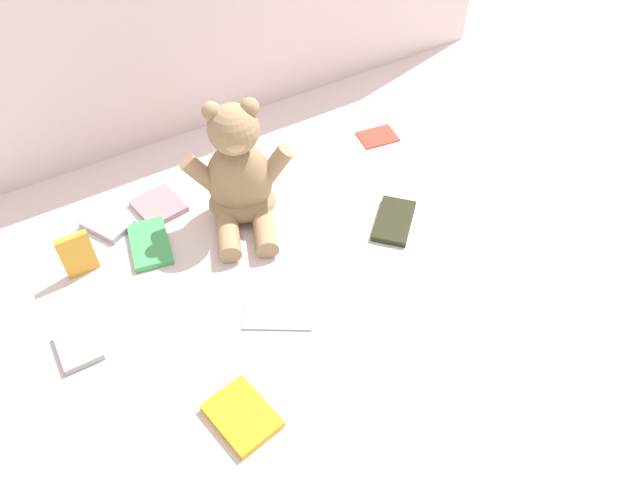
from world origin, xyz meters
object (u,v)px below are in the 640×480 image
(book_case_2, at_px, (394,221))
(book_case_3, at_px, (107,224))
(book_case_7, at_px, (242,416))
(book_case_8, at_px, (150,244))
(teddy_bear, at_px, (239,177))
(book_case_4, at_px, (378,136))
(book_case_6, at_px, (278,314))
(book_case_5, at_px, (159,206))
(book_case_1, at_px, (77,255))
(book_case_0, at_px, (78,347))

(book_case_2, bearing_deg, book_case_3, 16.56)
(book_case_7, height_order, book_case_8, book_case_7)
(book_case_7, bearing_deg, teddy_bear, 52.81)
(book_case_4, relative_size, book_case_8, 0.69)
(book_case_3, height_order, book_case_7, same)
(book_case_6, bearing_deg, teddy_bear, 18.88)
(teddy_bear, bearing_deg, book_case_5, 164.98)
(book_case_3, bearing_deg, book_case_6, 88.75)
(book_case_3, relative_size, book_case_7, 0.85)
(book_case_1, bearing_deg, book_case_2, -19.81)
(book_case_0, bearing_deg, book_case_2, 178.00)
(book_case_0, height_order, book_case_2, same)
(book_case_0, relative_size, book_case_5, 0.88)
(book_case_3, distance_m, book_case_5, 0.12)
(book_case_4, height_order, book_case_7, book_case_7)
(book_case_3, bearing_deg, book_case_4, 147.79)
(book_case_4, xyz_separation_m, book_case_7, (-0.64, -0.52, 0.00))
(book_case_7, bearing_deg, book_case_0, 114.67)
(book_case_2, relative_size, book_case_3, 1.30)
(book_case_6, bearing_deg, book_case_0, 102.83)
(teddy_bear, height_order, book_case_7, teddy_bear)
(book_case_8, bearing_deg, teddy_bear, -172.31)
(teddy_bear, xyz_separation_m, book_case_4, (0.42, 0.07, -0.10))
(teddy_bear, xyz_separation_m, book_case_6, (-0.07, -0.29, -0.11))
(book_case_3, distance_m, book_case_7, 0.57)
(book_case_7, relative_size, book_case_8, 0.89)
(book_case_6, distance_m, book_case_8, 0.34)
(book_case_8, bearing_deg, book_case_6, 127.69)
(book_case_0, relative_size, book_case_3, 0.90)
(book_case_6, bearing_deg, book_case_1, 75.66)
(book_case_1, height_order, book_case_3, book_case_1)
(book_case_0, height_order, book_case_1, book_case_1)
(teddy_bear, bearing_deg, book_case_3, 177.72)
(book_case_5, relative_size, book_case_8, 0.77)
(book_case_8, bearing_deg, book_case_7, 100.84)
(teddy_bear, distance_m, book_case_1, 0.37)
(book_case_2, bearing_deg, book_case_6, 61.30)
(book_case_4, distance_m, book_case_7, 0.83)
(book_case_7, bearing_deg, book_case_2, 15.83)
(book_case_5, distance_m, book_case_8, 0.12)
(teddy_bear, bearing_deg, book_case_0, -137.81)
(book_case_0, relative_size, book_case_6, 0.69)
(book_case_2, distance_m, book_case_5, 0.54)
(book_case_0, distance_m, book_case_8, 0.27)
(book_case_6, xyz_separation_m, book_case_7, (-0.15, -0.16, 0.00))
(book_case_2, relative_size, book_case_6, 1.00)
(book_case_5, bearing_deg, book_case_8, 50.90)
(book_case_2, distance_m, book_case_6, 0.35)
(book_case_5, height_order, book_case_7, book_case_7)
(book_case_5, relative_size, book_case_6, 0.78)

